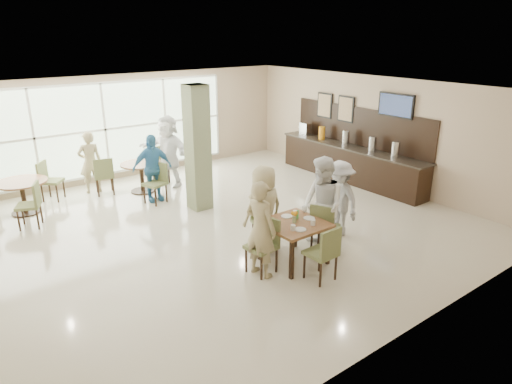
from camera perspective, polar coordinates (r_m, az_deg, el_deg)
ground at (r=9.51m, az=-5.36°, el=-4.56°), size 10.00×10.00×0.00m
room_shell at (r=8.95m, az=-5.71°, el=5.44°), size 10.00×10.00×10.00m
window_bank at (r=12.77m, az=-18.33°, el=7.43°), size 7.00×0.04×7.00m
column at (r=10.22m, az=-7.31°, el=5.41°), size 0.45×0.45×2.80m
main_table at (r=7.92m, az=4.80°, el=-4.41°), size 1.01×1.01×0.75m
round_table_left at (r=11.30m, az=-27.21°, el=0.36°), size 1.10×1.10×0.75m
round_table_right at (r=11.80m, az=-14.14°, el=2.63°), size 1.02×1.02×0.75m
chairs_main_table at (r=8.03m, az=4.64°, el=-5.55°), size 1.97×2.02×0.95m
chairs_table_left at (r=11.33m, az=-27.25°, el=-0.13°), size 2.10×2.02×0.95m
chairs_table_right at (r=11.74m, az=-14.37°, el=2.12°), size 2.00×1.91×0.95m
tabletop_clutter at (r=7.87m, az=4.94°, el=-3.42°), size 0.80×0.77×0.21m
buffet_counter at (r=12.60m, az=11.69°, el=3.88°), size 0.64×4.70×1.95m
wall_tv at (r=11.78m, az=17.09°, el=10.32°), size 0.06×1.00×0.58m
framed_art_a at (r=12.83m, az=11.16°, el=10.14°), size 0.05×0.55×0.70m
framed_art_b at (r=13.36m, az=8.58°, el=10.66°), size 0.05×0.55×0.70m
teen_left at (r=7.43m, az=0.59°, el=-4.66°), size 0.51×0.67×1.65m
teen_far at (r=8.31m, az=1.00°, el=-2.08°), size 0.80×0.46×1.62m
teen_right at (r=8.31m, az=8.27°, el=-1.69°), size 0.88×1.01×1.78m
teen_standing at (r=9.05m, az=10.35°, el=-0.85°), size 0.68×1.05×1.53m
adult_a at (r=11.03m, az=-12.84°, el=2.94°), size 0.99×0.63×1.61m
adult_b at (r=12.07m, az=-10.91°, el=5.08°), size 1.26×1.86×1.85m
adult_standing at (r=12.05m, az=-20.02°, el=3.50°), size 0.61×0.45×1.56m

